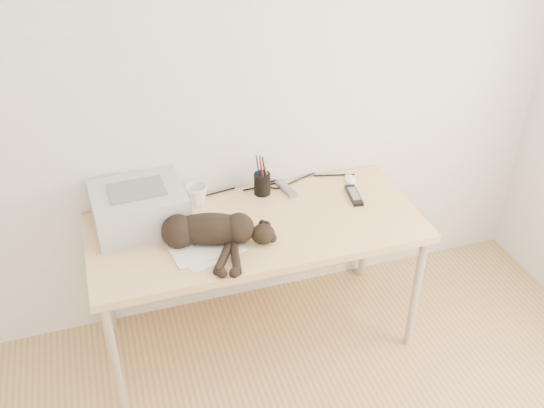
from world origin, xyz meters
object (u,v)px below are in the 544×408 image
object	(u,v)px
cat	(206,231)
mug	(197,195)
pen_cup	(262,183)
desk	(252,236)
mouse	(350,178)
printer	(139,207)

from	to	relation	value
cat	mug	size ratio (longest dim) A/B	6.09
cat	pen_cup	size ratio (longest dim) A/B	3.07
desk	mug	xyz separation A→B (m)	(-0.23, 0.18, 0.18)
desk	pen_cup	xyz separation A→B (m)	(0.11, 0.17, 0.19)
desk	pen_cup	bearing A→B (deg)	58.02
desk	cat	size ratio (longest dim) A/B	2.38
desk	mouse	world-z (taller)	mouse
desk	mug	world-z (taller)	mug
printer	mug	world-z (taller)	printer
printer	mouse	xyz separation A→B (m)	(1.12, 0.07, -0.08)
desk	printer	size ratio (longest dim) A/B	3.60
pen_cup	mouse	size ratio (longest dim) A/B	2.12
printer	mouse	distance (m)	1.12
pen_cup	mug	bearing A→B (deg)	178.60
mug	pen_cup	bearing A→B (deg)	-1.40
mug	pen_cup	size ratio (longest dim) A/B	0.50
pen_cup	desk	bearing A→B (deg)	-121.98
mug	mouse	size ratio (longest dim) A/B	1.07
printer	cat	distance (m)	0.37
printer	mouse	size ratio (longest dim) A/B	4.30
cat	mouse	size ratio (longest dim) A/B	6.51
printer	mouse	bearing A→B (deg)	3.65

